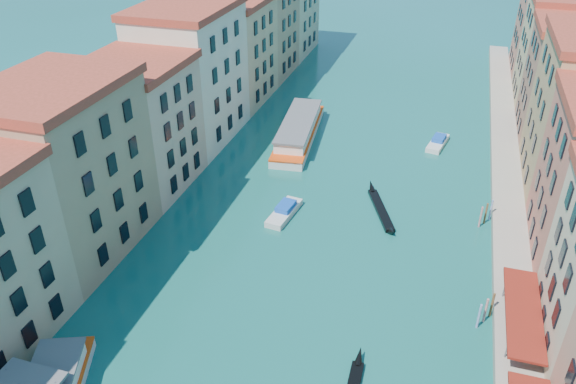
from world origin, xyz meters
name	(u,v)px	position (x,y,z in m)	size (l,w,h in m)	color
left_bank_palazzos	(173,93)	(-26.00, 64.68, 9.71)	(12.80, 128.40, 21.00)	#C6AE8E
quay	(507,196)	(22.00, 65.00, 0.50)	(4.00, 140.00, 1.00)	#A29683
vaporetto_far	(299,130)	(-9.75, 74.93, 1.48)	(7.26, 22.54, 3.29)	silver
gondola_far	(380,208)	(6.30, 57.16, 0.37)	(5.79, 12.01, 1.79)	black
motorboat_mid	(284,211)	(-5.21, 52.58, 0.56)	(3.06, 7.18, 1.44)	silver
motorboat_far	(438,142)	(12.01, 78.95, 0.54)	(3.31, 6.96, 1.38)	silver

